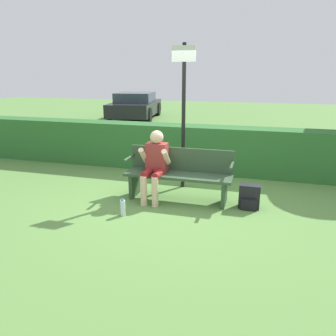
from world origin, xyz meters
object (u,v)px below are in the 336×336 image
object	(u,v)px
water_bottle	(123,208)
signpost	(183,108)
backpack	(249,197)
parked_car	(135,106)
person_seated	(155,162)
park_bench	(179,173)

from	to	relation	value
water_bottle	signpost	bearing A→B (deg)	69.36
backpack	parked_car	xyz separation A→B (m)	(-5.76, 9.76, 0.41)
signpost	parked_car	distance (m)	10.14
signpost	water_bottle	bearing A→B (deg)	-110.64
person_seated	water_bottle	world-z (taller)	person_seated
backpack	water_bottle	bearing A→B (deg)	-155.89
park_bench	water_bottle	world-z (taller)	park_bench
backpack	parked_car	size ratio (longest dim) A/B	0.10
person_seated	parked_car	world-z (taller)	parked_car
water_bottle	parked_car	bearing A→B (deg)	110.17
backpack	signpost	distance (m)	1.98
water_bottle	parked_car	xyz separation A→B (m)	(-3.89, 10.60, 0.47)
park_bench	person_seated	size ratio (longest dim) A/B	1.54
person_seated	park_bench	bearing A→B (deg)	17.76
water_bottle	parked_car	size ratio (longest dim) A/B	0.07
backpack	signpost	bearing A→B (deg)	150.99
person_seated	water_bottle	xyz separation A→B (m)	(-0.27, -0.80, -0.54)
park_bench	person_seated	world-z (taller)	person_seated
backpack	park_bench	bearing A→B (deg)	175.58
person_seated	backpack	size ratio (longest dim) A/B	3.03
park_bench	backpack	size ratio (longest dim) A/B	4.66
person_seated	signpost	size ratio (longest dim) A/B	0.45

